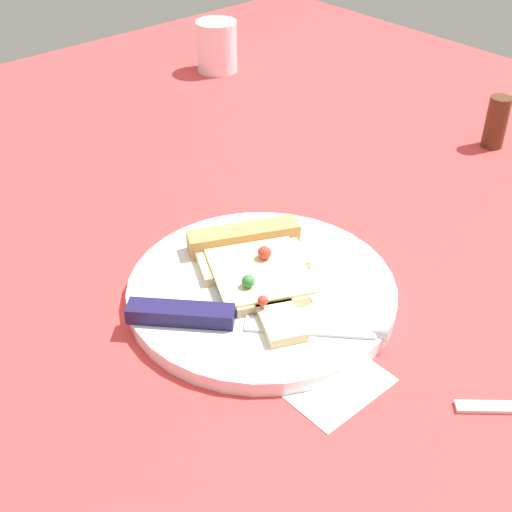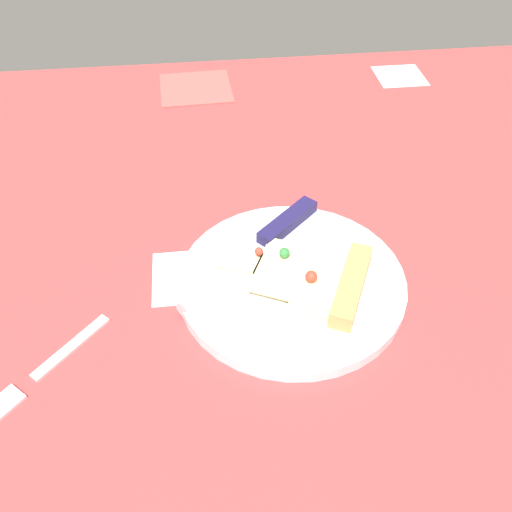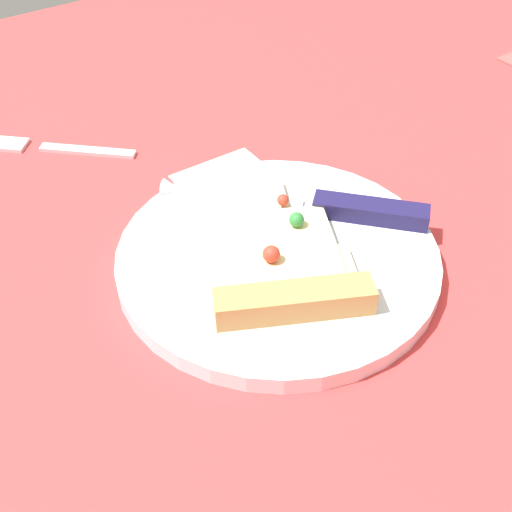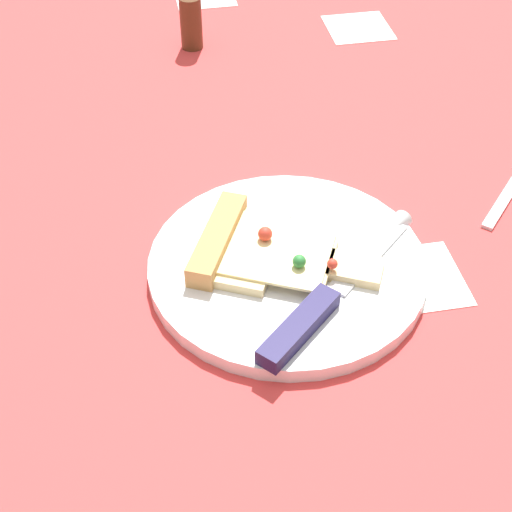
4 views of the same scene
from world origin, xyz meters
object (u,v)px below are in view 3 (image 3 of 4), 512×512
pizza_slice (284,265)px  plate (278,258)px  knife (318,206)px  fork (54,146)px

pizza_slice → plate: bearing=90.2°
knife → fork: knife is taller
pizza_slice → fork: (-7.61, 29.75, -1.97)cm
plate → knife: knife is taller
plate → fork: (-8.73, 27.41, -0.39)cm
pizza_slice → knife: 8.59cm
plate → knife: (6.08, 2.36, 1.39)cm
pizza_slice → knife: bearing=58.9°
fork → plate: bearing=-119.7°
plate → knife: bearing=21.2°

